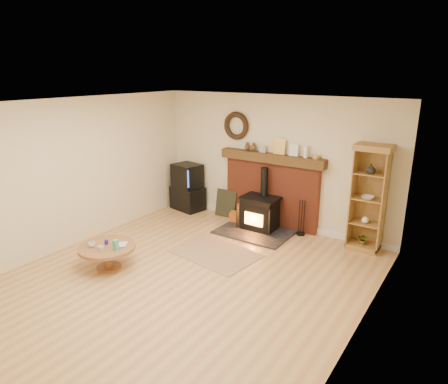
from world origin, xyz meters
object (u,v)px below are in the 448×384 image
Objects in this scene: tv_unit at (188,188)px; wood_stove at (259,214)px; curio_cabinet at (369,198)px; coffee_table at (107,250)px.

wood_stove is at bearing -5.84° from tv_unit.
curio_cabinet is (1.96, 0.28, 0.61)m from wood_stove.
curio_cabinet is 2.10× the size of coffee_table.
tv_unit is 1.17× the size of coffee_table.
wood_stove is 1.57× the size of coffee_table.
wood_stove is 0.75× the size of curio_cabinet.
curio_cabinet is 4.43m from coffee_table.
tv_unit is 0.56× the size of curio_cabinet.
curio_cabinet is (3.91, 0.09, 0.44)m from tv_unit.
curio_cabinet is at bearing 1.25° from tv_unit.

